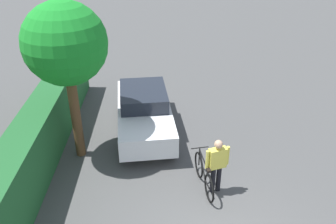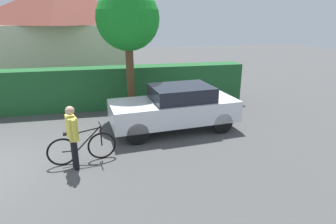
% 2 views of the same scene
% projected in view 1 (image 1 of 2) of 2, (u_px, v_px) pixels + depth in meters
% --- Properties ---
extents(parked_car_near, '(4.33, 2.15, 1.50)m').
position_uv_depth(parked_car_near, '(144.00, 111.00, 11.89)').
color(parked_car_near, silver).
rests_on(parked_car_near, ground).
extents(bicycle, '(1.74, 0.51, 0.98)m').
position_uv_depth(bicycle, '(204.00, 175.00, 9.58)').
color(bicycle, black).
rests_on(bicycle, ground).
extents(person_rider, '(0.34, 0.64, 1.64)m').
position_uv_depth(person_rider, '(217.00, 162.00, 9.17)').
color(person_rider, black).
rests_on(person_rider, ground).
extents(tree_kerbside, '(2.28, 2.28, 4.73)m').
position_uv_depth(tree_kerbside, '(65.00, 45.00, 9.37)').
color(tree_kerbside, brown).
rests_on(tree_kerbside, ground).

